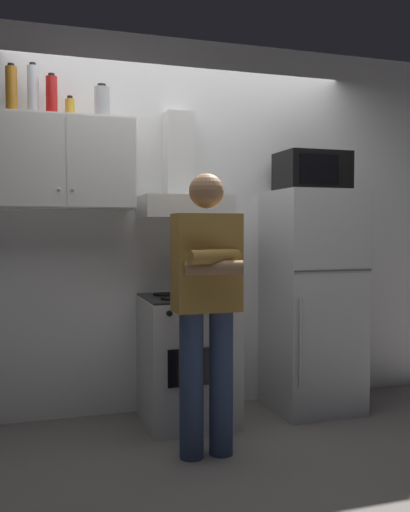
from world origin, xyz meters
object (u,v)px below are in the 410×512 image
stove_oven (187,359)px  microwave (312,172)px  cooking_pot (211,288)px  bottle_spice_jar (70,108)px  bottle_liquor_amber (11,90)px  range_hood (182,190)px  person_standing (207,302)px  upper_cabinet (64,164)px  bottle_canister_steel (102,103)px  bottle_soda_red (52,96)px  refrigerator (312,300)px  bottle_vodka_clear (33,90)px

stove_oven → microwave: (0.95, 0.02, 1.31)m
cooking_pot → bottle_spice_jar: bottle_spice_jar is taller
stove_oven → bottle_liquor_amber: bearing=174.3°
range_hood → microwave: bearing=-6.5°
cooking_pot → person_standing: bearing=-110.3°
upper_cabinet → person_standing: 1.35m
cooking_pot → bottle_canister_steel: bottle_canister_steel is taller
bottle_canister_steel → bottle_liquor_amber: size_ratio=0.74×
upper_cabinet → microwave: upper_cabinet is taller
upper_cabinet → stove_oven: (0.80, -0.13, -1.32)m
cooking_pot → bottle_soda_red: bearing=167.3°
person_standing → bottle_liquor_amber: bearing=146.1°
range_hood → cooking_pot: (0.13, -0.25, -0.67)m
upper_cabinet → bottle_spice_jar: size_ratio=6.14×
bottle_soda_red → bottle_liquor_amber: bottle_liquor_amber is taller
refrigerator → bottle_spice_jar: size_ratio=10.91×
range_hood → bottle_liquor_amber: bearing=-179.2°
cooking_pot → bottle_spice_jar: bearing=162.8°
cooking_pot → microwave: bearing=9.6°
microwave → bottle_vodka_clear: 2.00m
range_hood → bottle_vodka_clear: bearing=179.7°
microwave → person_standing: microwave is taller
refrigerator → bottle_spice_jar: bottle_spice_jar is taller
microwave → stove_oven: bearing=-178.8°
cooking_pot → refrigerator: bearing=8.3°
refrigerator → bottle_spice_jar: (-1.71, 0.15, 1.32)m
microwave → bottle_soda_red: 1.88m
range_hood → person_standing: range_hood is taller
range_hood → bottle_spice_jar: 0.92m
bottle_vodka_clear → bottle_spice_jar: bottle_vodka_clear is taller
refrigerator → bottle_spice_jar: 2.16m
person_standing → bottle_liquor_amber: bottle_liquor_amber is taller
bottle_soda_red → bottle_canister_steel: bearing=3.1°
cooking_pot → bottle_vodka_clear: (-1.12, 0.25, 1.28)m
person_standing → cooking_pot: bearing=69.7°
refrigerator → range_hood: bearing=172.5°
person_standing → microwave: bearing=32.0°
range_hood → person_standing: bearing=-93.9°
stove_oven → microwave: 1.62m
range_hood → bottle_vodka_clear: bottle_vodka_clear is taller
microwave → person_standing: bearing=-148.0°
refrigerator → cooking_pot: refrigerator is taller
bottle_spice_jar → bottle_vodka_clear: bearing=-174.2°
upper_cabinet → cooking_pot: size_ratio=3.21×
bottle_canister_steel → person_standing: bearing=-55.6°
upper_cabinet → microwave: 1.75m
upper_cabinet → bottle_vodka_clear: (-0.19, 0.01, 0.46)m
person_standing → upper_cabinet: bearing=135.7°
upper_cabinet → stove_oven: 1.55m
upper_cabinet → refrigerator: (1.75, -0.12, -0.95)m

